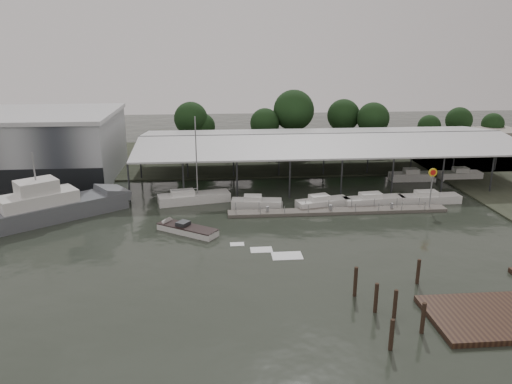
{
  "coord_description": "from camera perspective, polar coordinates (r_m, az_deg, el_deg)",
  "views": [
    {
      "loc": [
        -0.46,
        -48.82,
        21.07
      ],
      "look_at": [
        4.68,
        11.63,
        2.5
      ],
      "focal_mm": 35.0,
      "sensor_mm": 36.0,
      "label": 1
    }
  ],
  "objects": [
    {
      "name": "covered_boat_shed",
      "position": [
        80.18,
        7.85,
        6.12
      ],
      "size": [
        58.24,
        24.0,
        6.96
      ],
      "color": "#B9BBBD",
      "rests_on": "ground"
    },
    {
      "name": "moored_cruiser_2",
      "position": [
        68.14,
        13.27,
        -0.92
      ],
      "size": [
        8.37,
        3.09,
        1.7
      ],
      "rotation": [
        0.0,
        0.0,
        0.11
      ],
      "color": "white",
      "rests_on": "ground"
    },
    {
      "name": "moored_cruiser_3",
      "position": [
        71.13,
        19.14,
        -0.67
      ],
      "size": [
        8.28,
        2.42,
        1.7
      ],
      "rotation": [
        0.0,
        0.0,
        0.03
      ],
      "color": "white",
      "rests_on": "ground"
    },
    {
      "name": "speedboat_underway",
      "position": [
        57.74,
        -8.36,
        -4.15
      ],
      "size": [
        16.51,
        11.83,
        2.0
      ],
      "rotation": [
        0.0,
        0.0,
        2.53
      ],
      "color": "white",
      "rests_on": "ground"
    },
    {
      "name": "floating_dock",
      "position": [
        64.3,
        9.33,
        -2.15
      ],
      "size": [
        28.0,
        2.0,
        1.4
      ],
      "color": "#615E56",
      "rests_on": "ground"
    },
    {
      "name": "ground",
      "position": [
        53.17,
        -3.99,
        -6.37
      ],
      "size": [
        200.0,
        200.0,
        0.0
      ],
      "primitive_type": "plane",
      "color": "#252B23",
      "rests_on": "ground"
    },
    {
      "name": "mooring_pilings",
      "position": [
        42.19,
        15.28,
        -12.13
      ],
      "size": [
        6.57,
        9.9,
        3.31
      ],
      "color": "#36261B",
      "rests_on": "ground"
    },
    {
      "name": "moored_cruiser_0",
      "position": [
        65.27,
        0.01,
        -1.25
      ],
      "size": [
        6.74,
        2.98,
        1.7
      ],
      "rotation": [
        0.0,
        0.0,
        -0.12
      ],
      "color": "white",
      "rests_on": "ground"
    },
    {
      "name": "moored_cruiser_1",
      "position": [
        65.98,
        7.58,
        -1.2
      ],
      "size": [
        7.42,
        3.94,
        1.7
      ],
      "rotation": [
        0.0,
        0.0,
        0.26
      ],
      "color": "white",
      "rests_on": "ground"
    },
    {
      "name": "horizon_tree_line",
      "position": [
        99.83,
        7.14,
        8.42
      ],
      "size": [
        67.0,
        9.66,
        11.9
      ],
      "color": "black",
      "rests_on": "ground"
    },
    {
      "name": "shell_fuel_sign",
      "position": [
        67.14,
        19.48,
        1.23
      ],
      "size": [
        1.1,
        0.18,
        5.55
      ],
      "color": "gray",
      "rests_on": "ground"
    },
    {
      "name": "land_strip_far",
      "position": [
        93.21,
        -4.46,
        3.96
      ],
      "size": [
        140.0,
        30.0,
        0.3
      ],
      "color": "#363C2D",
      "rests_on": "ground"
    },
    {
      "name": "storage_warehouse",
      "position": [
        84.92,
        -23.78,
        4.86
      ],
      "size": [
        24.5,
        20.5,
        10.5
      ],
      "color": "#9FA5A9",
      "rests_on": "ground"
    },
    {
      "name": "grey_trawler",
      "position": [
        65.66,
        -22.47,
        -1.59
      ],
      "size": [
        18.27,
        14.8,
        8.84
      ],
      "rotation": [
        0.0,
        0.0,
        0.62
      ],
      "color": "#55595E",
      "rests_on": "ground"
    },
    {
      "name": "white_sailboat",
      "position": [
        67.81,
        -7.21,
        -0.65
      ],
      "size": [
        9.91,
        4.57,
        11.81
      ],
      "rotation": [
        0.0,
        0.0,
        0.21
      ],
      "color": "white",
      "rests_on": "ground"
    }
  ]
}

